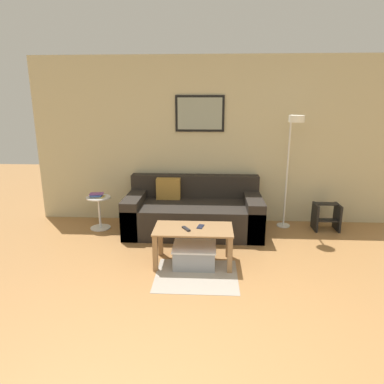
# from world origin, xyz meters

# --- Properties ---
(ground_plane) EXTENTS (16.00, 16.00, 0.00)m
(ground_plane) POSITION_xyz_m (0.00, 0.00, 0.00)
(ground_plane) COLOR #A87542
(wall_back) EXTENTS (5.60, 0.09, 2.55)m
(wall_back) POSITION_xyz_m (-0.00, 3.37, 1.28)
(wall_back) COLOR #C6BC93
(wall_back) RESTS_ON ground_plane
(area_rug) EXTENTS (0.92, 0.78, 0.01)m
(area_rug) POSITION_xyz_m (-0.17, 1.49, 0.00)
(area_rug) COLOR #A39989
(area_rug) RESTS_ON ground_plane
(couch) EXTENTS (1.97, 0.96, 0.78)m
(couch) POSITION_xyz_m (-0.28, 2.87, 0.28)
(couch) COLOR #28231E
(couch) RESTS_ON ground_plane
(coffee_table) EXTENTS (0.93, 0.50, 0.45)m
(coffee_table) POSITION_xyz_m (-0.22, 1.80, 0.36)
(coffee_table) COLOR #997047
(coffee_table) RESTS_ON ground_plane
(storage_bin) EXTENTS (0.51, 0.43, 0.25)m
(storage_bin) POSITION_xyz_m (-0.21, 1.75, 0.12)
(storage_bin) COLOR gray
(storage_bin) RESTS_ON ground_plane
(floor_lamp) EXTENTS (0.21, 0.53, 1.71)m
(floor_lamp) POSITION_xyz_m (1.12, 2.91, 1.28)
(floor_lamp) COLOR white
(floor_lamp) RESTS_ON ground_plane
(side_table) EXTENTS (0.36, 0.36, 0.50)m
(side_table) POSITION_xyz_m (-1.70, 2.87, 0.30)
(side_table) COLOR white
(side_table) RESTS_ON ground_plane
(book_stack) EXTENTS (0.23, 0.17, 0.06)m
(book_stack) POSITION_xyz_m (-1.73, 2.87, 0.53)
(book_stack) COLOR #D8C666
(book_stack) RESTS_ON side_table
(remote_control) EXTENTS (0.11, 0.15, 0.02)m
(remote_control) POSITION_xyz_m (-0.31, 1.75, 0.46)
(remote_control) COLOR #232328
(remote_control) RESTS_ON coffee_table
(cell_phone) EXTENTS (0.09, 0.15, 0.01)m
(cell_phone) POSITION_xyz_m (-0.14, 1.84, 0.45)
(cell_phone) COLOR #1E2338
(cell_phone) RESTS_ON coffee_table
(step_stool) EXTENTS (0.36, 0.29, 0.40)m
(step_stool) POSITION_xyz_m (1.72, 3.00, 0.22)
(step_stool) COLOR black
(step_stool) RESTS_ON ground_plane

